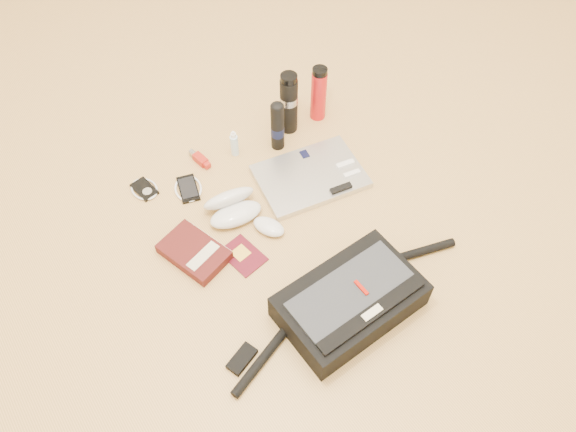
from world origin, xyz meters
The scene contains 14 objects.
ground centered at (0.00, 0.00, 0.00)m, with size 4.00×4.00×0.00m, color tan.
messenger_bag centered at (-0.05, -0.31, 0.05)m, with size 0.88×0.27×0.12m.
laptop centered at (0.17, 0.18, 0.01)m, with size 0.42×0.33×0.04m.
book centered at (-0.33, 0.14, 0.02)m, with size 0.20×0.25×0.04m.
passport centered at (-0.21, 0.04, 0.00)m, with size 0.12×0.16×0.01m.
mouse centered at (-0.08, 0.08, 0.02)m, with size 0.11×0.13×0.04m.
sunglasses_case centered at (-0.14, 0.21, 0.04)m, with size 0.21×0.18×0.11m.
ipod centered at (-0.35, 0.48, 0.01)m, with size 0.10×0.11×0.01m.
phone centered at (-0.22, 0.40, 0.01)m, with size 0.12×0.14×0.01m.
inhaler centered at (-0.11, 0.49, 0.01)m, with size 0.04×0.11×0.03m.
spray_bottle centered at (0.02, 0.45, 0.05)m, with size 0.04×0.04×0.11m.
aerosol_can centered at (0.17, 0.39, 0.11)m, with size 0.06×0.06×0.21m.
thermos_black centered at (0.26, 0.44, 0.13)m, with size 0.08×0.08×0.26m.
thermos_red centered at (0.39, 0.43, 0.12)m, with size 0.07×0.07×0.23m.
Camera 1 is at (-0.66, -0.86, 1.56)m, focal length 35.00 mm.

